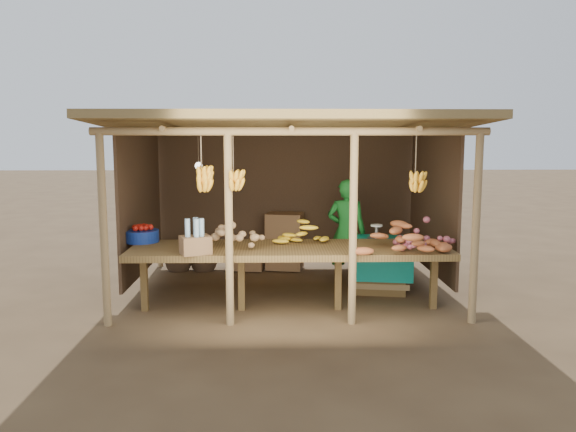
{
  "coord_description": "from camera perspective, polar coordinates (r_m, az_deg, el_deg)",
  "views": [
    {
      "loc": [
        -0.19,
        -7.73,
        2.13
      ],
      "look_at": [
        0.0,
        0.0,
        1.05
      ],
      "focal_mm": 35.0,
      "sensor_mm": 36.0,
      "label": 1
    }
  ],
  "objects": [
    {
      "name": "counter",
      "position": [
        6.93,
        0.19,
        -3.64
      ],
      "size": [
        3.9,
        1.05,
        0.8
      ],
      "color": "brown",
      "rests_on": "ground"
    },
    {
      "name": "carton_stack",
      "position": [
        9.1,
        -1.63,
        -3.02
      ],
      "size": [
        1.26,
        0.54,
        0.91
      ],
      "color": "brown",
      "rests_on": "ground"
    },
    {
      "name": "banana_pile",
      "position": [
        7.1,
        1.57,
        -1.42
      ],
      "size": [
        0.67,
        0.46,
        0.35
      ],
      "primitive_type": null,
      "rotation": [
        0.0,
        0.0,
        0.14
      ],
      "color": "yellow",
      "rests_on": "counter"
    },
    {
      "name": "stall_structure",
      "position": [
        7.7,
        0.2,
        6.39
      ],
      "size": [
        4.7,
        3.5,
        2.43
      ],
      "color": "#9E7D51",
      "rests_on": "ground"
    },
    {
      "name": "vendor",
      "position": [
        8.21,
        5.96,
        -1.62
      ],
      "size": [
        0.64,
        0.5,
        1.54
      ],
      "primitive_type": "imported",
      "rotation": [
        0.0,
        0.0,
        2.88
      ],
      "color": "#187024",
      "rests_on": "ground"
    },
    {
      "name": "bottle_box",
      "position": [
        6.55,
        -9.4,
        -2.44
      ],
      "size": [
        0.41,
        0.37,
        0.42
      ],
      "color": "brown",
      "rests_on": "counter"
    },
    {
      "name": "sweet_potato_heap",
      "position": [
        6.78,
        11.68,
        -1.98
      ],
      "size": [
        1.15,
        0.77,
        0.36
      ],
      "primitive_type": null,
      "rotation": [
        0.0,
        0.0,
        0.12
      ],
      "color": "#A9562B",
      "rests_on": "counter"
    },
    {
      "name": "onion_heap",
      "position": [
        6.98,
        14.24,
        -1.79
      ],
      "size": [
        0.89,
        0.65,
        0.36
      ],
      "primitive_type": null,
      "rotation": [
        0.0,
        0.0,
        0.23
      ],
      "color": "#AE5462",
      "rests_on": "counter"
    },
    {
      "name": "potato_heap",
      "position": [
        6.93,
        -5.42,
        -1.62
      ],
      "size": [
        1.08,
        0.86,
        0.36
      ],
      "primitive_type": null,
      "rotation": [
        0.0,
        0.0,
        -0.37
      ],
      "color": "#A67E55",
      "rests_on": "counter"
    },
    {
      "name": "burlap_sacks",
      "position": [
        9.21,
        -9.83,
        -3.87
      ],
      "size": [
        0.86,
        0.45,
        0.6
      ],
      "color": "#4B3422",
      "rests_on": "ground"
    },
    {
      "name": "tomato_basin",
      "position": [
        7.46,
        -14.65,
        -1.85
      ],
      "size": [
        0.44,
        0.44,
        0.23
      ],
      "rotation": [
        0.0,
        0.0,
        -0.01
      ],
      "color": "navy",
      "rests_on": "counter"
    },
    {
      "name": "ground",
      "position": [
        8.02,
        0.0,
        -7.45
      ],
      "size": [
        60.0,
        60.0,
        0.0
      ],
      "primitive_type": "plane",
      "color": "brown",
      "rests_on": "ground"
    },
    {
      "name": "tarp_crate",
      "position": [
        7.96,
        9.15,
        -4.73
      ],
      "size": [
        0.91,
        0.81,
        0.97
      ],
      "color": "brown",
      "rests_on": "ground"
    }
  ]
}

